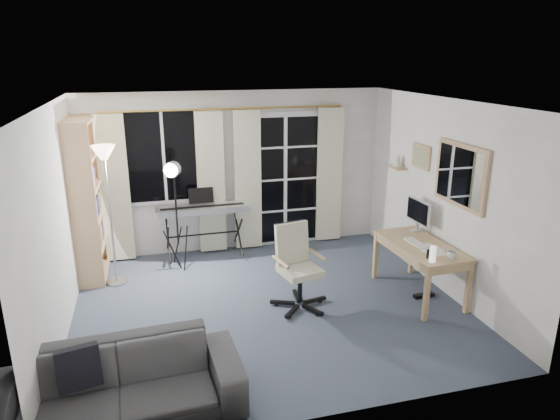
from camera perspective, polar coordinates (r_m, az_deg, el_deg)
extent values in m
cube|color=#384051|center=(6.13, -1.34, -10.90)|extent=(4.50, 4.00, 0.02)
cube|color=white|center=(7.36, -13.17, 6.02)|extent=(1.20, 0.06, 1.40)
cube|color=black|center=(7.33, -13.16, 5.98)|extent=(1.10, 0.02, 1.30)
cube|color=white|center=(7.32, -13.15, 5.96)|extent=(0.04, 0.03, 1.30)
cube|color=white|center=(7.73, 0.53, 3.40)|extent=(1.32, 0.06, 2.11)
cube|color=black|center=(7.63, -1.59, 3.21)|extent=(0.55, 0.02, 1.95)
cube|color=black|center=(7.79, 2.72, 3.48)|extent=(0.55, 0.02, 1.95)
cube|color=white|center=(7.69, 0.61, 3.33)|extent=(0.05, 0.04, 2.05)
cube|color=white|center=(7.82, 0.59, -0.05)|extent=(1.15, 0.03, 0.03)
cube|color=white|center=(7.69, 0.61, 3.51)|extent=(1.15, 0.03, 0.03)
cube|color=white|center=(7.58, 0.62, 7.18)|extent=(1.15, 0.03, 0.03)
cylinder|color=gold|center=(7.27, -6.27, 11.42)|extent=(3.50, 0.03, 0.03)
cube|color=#F2F0C6|center=(7.37, -18.35, 2.24)|extent=(0.40, 0.07, 2.10)
cube|color=#F2F0C6|center=(7.40, -7.88, 3.04)|extent=(0.40, 0.07, 2.10)
cube|color=#F2F0C6|center=(7.49, -3.70, 3.34)|extent=(0.40, 0.07, 2.10)
cube|color=#F2F0C6|center=(7.84, 5.67, 3.92)|extent=(0.40, 0.07, 2.10)
cube|color=tan|center=(6.59, -21.66, 0.00)|extent=(0.34, 0.04, 2.13)
cube|color=tan|center=(7.50, -20.83, 2.13)|extent=(0.34, 0.04, 2.13)
cube|color=tan|center=(7.07, -22.46, 1.04)|extent=(0.05, 0.96, 2.13)
cube|color=tan|center=(7.38, -20.35, -6.58)|extent=(0.35, 0.96, 0.03)
cube|color=tan|center=(7.24, -20.67, -3.73)|extent=(0.35, 0.96, 0.03)
cube|color=tan|center=(7.11, -21.02, -0.68)|extent=(0.35, 0.96, 0.03)
cube|color=tan|center=(7.00, -21.37, 2.47)|extent=(0.35, 0.96, 0.03)
cube|color=tan|center=(6.92, -21.74, 5.71)|extent=(0.35, 0.96, 0.03)
cube|color=tan|center=(6.85, -22.17, 9.46)|extent=(0.35, 0.96, 0.03)
cube|color=white|center=(6.82, -20.95, -3.70)|extent=(0.24, 0.07, 0.27)
cube|color=brown|center=(6.92, -20.84, -3.61)|extent=(0.24, 0.05, 0.22)
cube|color=#393939|center=(7.00, -20.78, -3.25)|extent=(0.24, 0.04, 0.25)
cube|color=brown|center=(7.06, -20.74, -2.75)|extent=(0.24, 0.04, 0.32)
cube|color=white|center=(7.15, -20.65, -2.79)|extent=(0.24, 0.06, 0.25)
cube|color=#CA7B39|center=(7.24, -20.58, -2.50)|extent=(0.24, 0.04, 0.26)
cube|color=#3B2E8C|center=(7.32, -20.52, -2.28)|extent=(0.24, 0.05, 0.26)
cube|color=brown|center=(7.41, -20.44, -2.09)|extent=(0.24, 0.04, 0.24)
cube|color=#CA7B39|center=(7.48, -20.39, -1.87)|extent=(0.24, 0.06, 0.25)
cube|color=#393939|center=(7.57, -20.33, -1.54)|extent=(0.24, 0.03, 0.28)
cube|color=#3B2E8C|center=(6.69, -21.33, -0.38)|extent=(0.24, 0.04, 0.29)
cube|color=#393939|center=(6.76, -21.26, -0.22)|extent=(0.24, 0.07, 0.28)
cube|color=#393939|center=(6.87, -21.15, -0.11)|extent=(0.24, 0.04, 0.25)
cube|color=#3B2E8C|center=(6.95, -21.07, 0.02)|extent=(0.24, 0.04, 0.23)
cube|color=#3B2E8C|center=(7.01, -21.01, 0.27)|extent=(0.24, 0.04, 0.25)
cube|color=#393939|center=(7.09, -20.96, 0.63)|extent=(0.24, 0.04, 0.29)
cube|color=#393939|center=(7.17, -20.88, 0.57)|extent=(0.24, 0.05, 0.23)
cube|color=#A7C64A|center=(7.25, -20.81, 0.83)|extent=(0.24, 0.05, 0.25)
cube|color=brown|center=(7.33, -20.75, 1.06)|extent=(0.24, 0.03, 0.26)
cube|color=#393939|center=(7.41, -20.69, 1.17)|extent=(0.24, 0.03, 0.25)
cube|color=#CA7B39|center=(6.58, -21.72, 3.02)|extent=(0.24, 0.04, 0.30)
cube|color=#393939|center=(6.67, -21.61, 2.89)|extent=(0.24, 0.03, 0.23)
cube|color=white|center=(6.73, -21.58, 3.40)|extent=(0.24, 0.04, 0.32)
cube|color=white|center=(6.81, -21.49, 3.44)|extent=(0.24, 0.04, 0.29)
cube|color=brown|center=(6.89, -21.39, 3.37)|extent=(0.24, 0.04, 0.24)
cube|color=#3B2E8C|center=(6.96, -21.33, 3.55)|extent=(0.24, 0.05, 0.24)
cylinder|color=#B2B2B7|center=(7.01, -18.10, -7.80)|extent=(0.32, 0.32, 0.03)
cylinder|color=#B2B2B7|center=(6.70, -18.79, -1.12)|extent=(0.03, 0.03, 1.70)
cone|color=#FFE5B2|center=(6.49, -19.53, 6.20)|extent=(0.34, 0.34, 0.17)
cylinder|color=black|center=(7.39, -12.68, -3.10)|extent=(0.04, 0.65, 0.59)
cylinder|color=black|center=(7.39, -12.68, -3.10)|extent=(0.04, 0.65, 0.59)
cylinder|color=black|center=(7.50, -4.81, -2.41)|extent=(0.04, 0.65, 0.59)
cylinder|color=black|center=(7.50, -4.81, -2.41)|extent=(0.04, 0.65, 0.59)
cylinder|color=black|center=(7.43, -8.71, -2.76)|extent=(1.03, 0.04, 0.02)
cube|color=silver|center=(7.30, -8.85, 0.12)|extent=(1.34, 0.36, 0.09)
cube|color=white|center=(7.21, -8.78, 0.21)|extent=(1.24, 0.16, 0.02)
cube|color=black|center=(7.25, -8.83, 0.38)|extent=(1.20, 0.10, 0.01)
cube|color=black|center=(7.35, -9.02, 1.66)|extent=(0.36, 0.08, 0.22)
cylinder|color=black|center=(7.14, -10.71, -4.39)|extent=(0.12, 0.23, 0.63)
cylinder|color=black|center=(7.27, -11.64, -4.05)|extent=(0.16, 0.21, 0.63)
cylinder|color=black|center=(7.11, -12.14, -4.57)|extent=(0.25, 0.05, 0.63)
cylinder|color=black|center=(6.97, -11.80, 0.34)|extent=(0.03, 0.03, 1.08)
cylinder|color=silver|center=(6.79, -12.21, 4.56)|extent=(0.24, 0.19, 0.21)
cylinder|color=white|center=(6.73, -12.41, 4.43)|extent=(0.17, 0.09, 0.18)
cube|color=black|center=(6.16, 3.98, -10.24)|extent=(0.30, 0.11, 0.04)
cylinder|color=black|center=(6.20, 4.58, -10.24)|extent=(0.06, 0.06, 0.05)
cube|color=black|center=(6.25, 1.90, -9.79)|extent=(0.08, 0.30, 0.04)
cylinder|color=black|center=(6.32, 1.77, -9.63)|extent=(0.06, 0.06, 0.05)
cube|color=black|center=(6.09, 0.29, -10.53)|extent=(0.29, 0.17, 0.04)
cylinder|color=black|center=(6.11, -0.42, -10.63)|extent=(0.06, 0.06, 0.05)
cube|color=black|center=(5.90, 1.39, -11.52)|extent=(0.24, 0.26, 0.04)
cylinder|color=black|center=(5.85, 1.06, -12.00)|extent=(0.06, 0.06, 0.05)
cube|color=black|center=(5.94, 3.75, -11.32)|extent=(0.19, 0.29, 0.04)
cylinder|color=black|center=(5.91, 4.31, -11.73)|extent=(0.06, 0.06, 0.05)
cylinder|color=black|center=(5.96, 2.29, -8.79)|extent=(0.07, 0.07, 0.38)
cube|color=beige|center=(5.88, 2.31, -6.98)|extent=(0.51, 0.51, 0.08)
cube|color=beige|center=(5.93, 1.37, -3.76)|extent=(0.43, 0.20, 0.49)
cube|color=black|center=(5.96, 1.20, -3.47)|extent=(0.41, 0.17, 0.45)
cylinder|color=tan|center=(5.72, 0.08, -6.00)|extent=(0.12, 0.38, 0.04)
cylinder|color=tan|center=(5.94, 4.32, -5.13)|extent=(0.12, 0.38, 0.04)
cube|color=tan|center=(6.35, 15.80, -3.92)|extent=(0.69, 1.29, 0.04)
cube|color=tan|center=(6.38, 15.75, -4.45)|extent=(0.65, 1.25, 0.09)
cube|color=tan|center=(5.89, 16.40, -9.28)|extent=(0.06, 0.06, 0.64)
cube|color=tan|center=(6.21, 20.72, -8.33)|extent=(0.06, 0.06, 0.64)
cube|color=tan|center=(6.81, 10.88, -5.17)|extent=(0.06, 0.06, 0.64)
cube|color=tan|center=(7.08, 14.86, -4.55)|extent=(0.06, 0.06, 0.64)
cube|color=silver|center=(6.81, 15.37, -2.24)|extent=(0.17, 0.12, 0.01)
cube|color=silver|center=(6.77, 15.45, -1.29)|extent=(0.04, 0.03, 0.20)
cube|color=silver|center=(6.72, 15.55, -0.12)|extent=(0.06, 0.49, 0.31)
cube|color=black|center=(6.71, 15.42, -0.14)|extent=(0.03, 0.45, 0.27)
cube|color=white|center=(6.35, 15.27, -3.65)|extent=(0.14, 0.38, 0.02)
cube|color=white|center=(6.11, 16.27, -4.54)|extent=(0.06, 0.09, 0.02)
cube|color=white|center=(6.26, 16.84, -4.15)|extent=(0.24, 0.30, 0.01)
cube|color=white|center=(6.11, 17.57, -4.76)|extent=(0.19, 0.14, 0.00)
cube|color=black|center=(5.92, 16.68, -4.84)|extent=(0.05, 0.04, 0.11)
cylinder|color=white|center=(5.83, 17.06, -4.84)|extent=(0.08, 0.08, 0.18)
cube|color=black|center=(6.55, 16.12, -9.35)|extent=(0.27, 0.09, 0.04)
imported|color=silver|center=(5.99, 19.09, -4.80)|extent=(0.11, 0.09, 0.11)
cube|color=tan|center=(6.16, 19.97, 3.73)|extent=(0.04, 0.94, 0.74)
cube|color=white|center=(6.15, 19.82, 3.72)|extent=(0.01, 0.84, 0.64)
cube|color=tan|center=(6.89, 15.84, 5.91)|extent=(0.03, 0.42, 0.32)
cube|color=teal|center=(6.88, 15.73, 5.90)|extent=(0.00, 0.36, 0.26)
cube|color=tan|center=(7.33, 13.24, 4.77)|extent=(0.16, 0.30, 0.02)
cone|color=beige|center=(7.31, 13.29, 5.46)|extent=(0.12, 0.12, 0.15)
imported|color=#323234|center=(4.48, -18.15, -17.51)|extent=(2.05, 0.69, 0.79)
cube|color=black|center=(4.54, -22.06, -16.36)|extent=(0.37, 0.26, 0.36)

